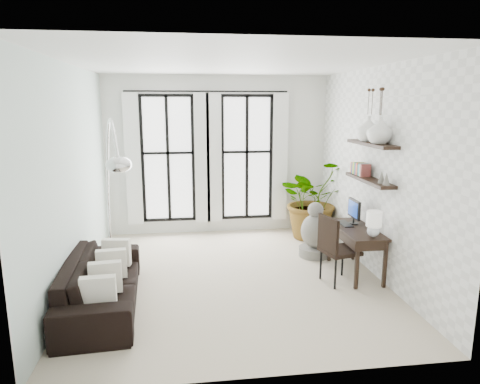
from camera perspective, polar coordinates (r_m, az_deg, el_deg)
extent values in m
plane|color=beige|center=(6.76, -1.15, -11.31)|extent=(5.00, 5.00, 0.00)
plane|color=white|center=(6.25, -1.28, 16.83)|extent=(5.00, 5.00, 0.00)
plane|color=silver|center=(6.46, -21.46, 1.62)|extent=(0.00, 5.00, 5.00)
plane|color=white|center=(6.92, 17.66, 2.50)|extent=(0.00, 5.00, 5.00)
plane|color=white|center=(8.77, -3.01, 4.85)|extent=(4.50, 0.00, 4.50)
cube|color=white|center=(8.73, -9.57, 4.34)|extent=(1.00, 0.02, 2.50)
cube|color=white|center=(8.68, -14.09, 4.12)|extent=(0.30, 0.04, 2.60)
cube|color=white|center=(8.63, -5.07, 4.38)|extent=(0.30, 0.04, 2.60)
cube|color=white|center=(8.82, 0.91, 4.58)|extent=(1.00, 0.02, 2.50)
cube|color=white|center=(8.64, -3.47, 4.41)|extent=(0.30, 0.04, 2.60)
cube|color=white|center=(8.84, 5.38, 4.55)|extent=(0.30, 0.04, 2.60)
cylinder|color=black|center=(8.58, -4.41, 13.25)|extent=(3.20, 0.03, 0.03)
cube|color=black|center=(6.80, 16.85, 1.53)|extent=(0.25, 1.30, 0.05)
cube|color=black|center=(6.73, 17.13, 6.15)|extent=(0.25, 1.30, 0.05)
cube|color=#CA5232|center=(7.28, 15.14, 3.19)|extent=(0.16, 0.04, 0.18)
cube|color=#2C5C9A|center=(7.24, 15.28, 3.13)|extent=(0.16, 0.04, 0.18)
cube|color=yellow|center=(7.20, 15.42, 3.08)|extent=(0.16, 0.04, 0.18)
cube|color=green|center=(7.16, 15.55, 3.02)|extent=(0.16, 0.04, 0.18)
cube|color=#6D429C|center=(7.11, 15.69, 2.97)|extent=(0.16, 0.04, 0.18)
cube|color=orange|center=(7.07, 15.84, 2.91)|extent=(0.16, 0.04, 0.18)
cube|color=#4B4B4B|center=(7.03, 15.98, 2.86)|extent=(0.16, 0.04, 0.18)
cube|color=#33B5B4|center=(6.99, 16.12, 2.80)|extent=(0.16, 0.04, 0.18)
cube|color=tan|center=(6.95, 16.27, 2.74)|extent=(0.16, 0.04, 0.18)
cube|color=brown|center=(6.91, 16.42, 2.68)|extent=(0.16, 0.04, 0.18)
cone|color=gray|center=(6.42, 18.36, 1.91)|extent=(0.10, 0.10, 0.18)
cone|color=gray|center=(6.29, 18.95, 1.68)|extent=(0.10, 0.10, 0.18)
imported|color=black|center=(6.02, -17.98, -11.40)|extent=(1.04, 2.34, 0.67)
cube|color=white|center=(5.31, -18.37, -12.68)|extent=(0.40, 0.12, 0.40)
cube|color=white|center=(5.73, -17.50, -10.79)|extent=(0.40, 0.12, 0.40)
cube|color=white|center=(6.16, -16.76, -9.15)|extent=(0.40, 0.12, 0.40)
cube|color=white|center=(6.59, -16.13, -7.72)|extent=(0.40, 0.12, 0.40)
imported|color=#2D7228|center=(8.61, 9.66, -0.89)|extent=(1.77, 1.66, 1.58)
cube|color=black|center=(6.91, 15.26, -4.83)|extent=(0.53, 1.26, 0.04)
cube|color=black|center=(6.92, 15.07, -5.53)|extent=(0.48, 1.20, 0.12)
cube|color=black|center=(6.44, 15.31, -9.50)|extent=(0.05, 0.05, 0.70)
cube|color=black|center=(6.61, 18.76, -9.16)|extent=(0.05, 0.05, 0.70)
cube|color=black|center=(7.46, 11.88, -6.40)|extent=(0.05, 0.05, 0.70)
cube|color=black|center=(7.60, 14.92, -6.19)|extent=(0.05, 0.05, 0.70)
cube|color=black|center=(7.07, 14.99, -2.17)|extent=(0.04, 0.42, 0.30)
cube|color=navy|center=(7.06, 14.80, -2.17)|extent=(0.00, 0.36, 0.24)
cube|color=black|center=(7.08, 13.80, -4.10)|extent=(0.15, 0.40, 0.02)
sphere|color=silver|center=(6.47, 17.35, -5.04)|extent=(0.18, 0.18, 0.18)
cylinder|color=white|center=(6.42, 17.45, -3.42)|extent=(0.22, 0.22, 0.22)
cube|color=black|center=(6.59, 13.17, -7.67)|extent=(0.59, 0.59, 0.05)
cube|color=black|center=(6.39, 11.66, -5.65)|extent=(0.16, 0.49, 0.54)
cylinder|color=black|center=(6.44, 12.02, -10.55)|extent=(0.03, 0.03, 0.46)
cylinder|color=black|center=(6.58, 15.29, -10.24)|extent=(0.03, 0.03, 0.46)
cylinder|color=black|center=(6.79, 10.91, -9.34)|extent=(0.03, 0.03, 0.46)
cylinder|color=black|center=(6.92, 14.03, -9.07)|extent=(0.03, 0.03, 0.46)
cylinder|color=silver|center=(7.42, -16.70, -9.25)|extent=(0.37, 0.37, 0.10)
cylinder|color=silver|center=(7.26, -16.93, -5.49)|extent=(0.04, 0.04, 1.02)
ellipsoid|color=silver|center=(5.62, -15.86, 3.52)|extent=(0.33, 0.33, 0.21)
cylinder|color=gray|center=(7.73, 9.85, -7.82)|extent=(0.54, 0.54, 0.16)
ellipsoid|color=gray|center=(7.61, 9.95, -5.14)|extent=(0.49, 0.49, 0.59)
sphere|color=gray|center=(7.51, 10.05, -2.37)|extent=(0.27, 0.27, 0.27)
imported|color=white|center=(6.49, 18.16, 7.82)|extent=(0.37, 0.37, 0.38)
imported|color=white|center=(6.85, 16.72, 8.07)|extent=(0.37, 0.37, 0.38)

